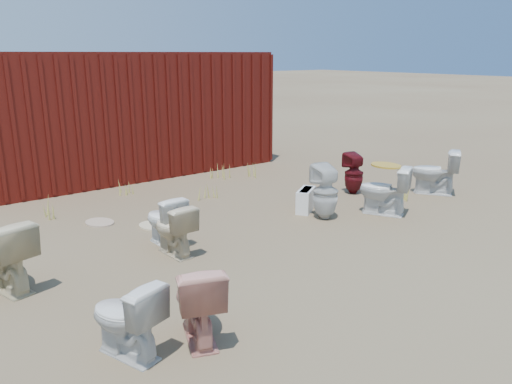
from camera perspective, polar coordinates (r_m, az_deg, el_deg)
ground at (r=6.53m, az=3.21°, el=-5.78°), size 100.00×100.00×0.00m
shipping_container at (r=10.65m, az=-15.35°, el=8.70°), size 6.00×2.40×2.40m
toilet_front_a at (r=4.24m, az=-14.68°, el=-13.79°), size 0.57×0.74×0.67m
toilet_front_pink at (r=4.35m, az=-6.68°, el=-12.17°), size 0.63×0.80×0.72m
toilet_front_c at (r=6.45m, az=-10.41°, el=-3.21°), size 0.40×0.66×0.66m
toilet_front_maroon at (r=8.84m, az=11.12°, el=2.10°), size 0.39×0.39×0.72m
toilet_front_e at (r=9.19m, az=19.76°, el=2.16°), size 0.78×0.87×0.78m
toilet_back_beige_left at (r=5.74m, az=-26.80°, el=-6.48°), size 0.61×0.84×0.77m
toilet_back_beige_right at (r=6.13m, az=-9.40°, el=-4.23°), size 0.40×0.65×0.64m
toilet_back_yellowlid at (r=7.78m, az=14.43°, el=0.18°), size 0.71×0.85×0.75m
toilet_back_e at (r=7.40m, az=7.94°, el=0.01°), size 0.44×0.45×0.82m
yellow_lid at (r=7.69m, az=14.62°, el=2.96°), size 0.38×0.47×0.02m
loose_tank at (r=7.78m, az=5.71°, el=-0.92°), size 0.53×0.44×0.35m
loose_lid_near at (r=7.24m, az=-11.49°, el=-3.80°), size 0.53×0.59×0.02m
loose_lid_far at (r=7.58m, az=-17.44°, el=-3.34°), size 0.48×0.55×0.02m
weed_clump_a at (r=8.06m, az=-22.65°, el=-1.70°), size 0.36×0.36×0.30m
weed_clump_b at (r=8.38m, az=-5.33°, el=-0.05°), size 0.32×0.32×0.26m
weed_clump_c at (r=9.89m, az=-0.07°, el=2.53°), size 0.36×0.36×0.29m
weed_clump_d at (r=9.04m, az=-14.77°, el=0.54°), size 0.30×0.30×0.22m
weed_clump_e at (r=9.75m, az=-3.86°, el=2.32°), size 0.34×0.34×0.29m
weed_clump_f at (r=8.62m, az=16.34°, el=-0.15°), size 0.28×0.28×0.26m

